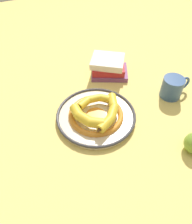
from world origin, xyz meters
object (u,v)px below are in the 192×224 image
object	(u,v)px
decorative_bowl	(96,116)
coffee_mug	(173,87)
book_stack	(108,67)
banana_b	(110,113)
banana_a	(85,117)
banana_c	(95,100)

from	to	relation	value
decorative_bowl	coffee_mug	bearing A→B (deg)	-90.88
book_stack	decorative_bowl	bearing A→B (deg)	88.51
banana_b	coffee_mug	size ratio (longest dim) A/B	1.19
banana_b	book_stack	world-z (taller)	book_stack
book_stack	coffee_mug	xyz separation A→B (m)	(-0.25, -0.19, 0.01)
decorative_bowl	banana_a	distance (m)	0.07
decorative_bowl	banana_a	xyz separation A→B (m)	(-0.02, 0.06, 0.04)
decorative_bowl	banana_b	bearing A→B (deg)	-133.04
banana_c	coffee_mug	size ratio (longest dim) A/B	1.17
decorative_bowl	banana_a	size ratio (longest dim) A/B	1.96
decorative_bowl	banana_a	bearing A→B (deg)	110.70
banana_c	banana_b	bearing A→B (deg)	109.18
book_stack	banana_c	bearing A→B (deg)	85.05
banana_c	coffee_mug	bearing A→B (deg)	175.45
decorative_bowl	book_stack	xyz separation A→B (m)	(0.25, -0.17, 0.03)
banana_a	book_stack	distance (m)	0.35
book_stack	coffee_mug	size ratio (longest dim) A/B	1.51
decorative_bowl	book_stack	distance (m)	0.30
decorative_bowl	banana_b	xyz separation A→B (m)	(-0.04, -0.04, 0.03)
banana_b	coffee_mug	world-z (taller)	coffee_mug
banana_a	coffee_mug	size ratio (longest dim) A/B	1.15
banana_c	book_stack	size ratio (longest dim) A/B	0.78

